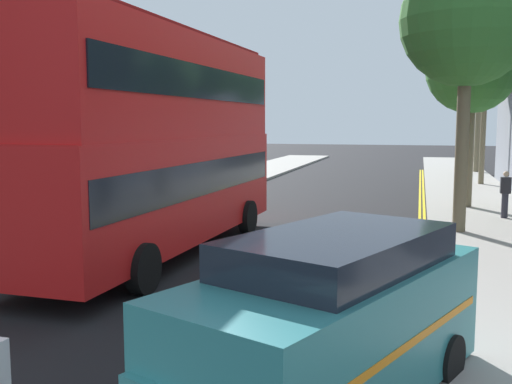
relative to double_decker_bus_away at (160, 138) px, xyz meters
name	(u,v)px	position (x,y,z in m)	size (l,w,h in m)	color
sidewalk_right	(500,238)	(8.72, 4.34, -2.96)	(4.00, 80.00, 0.14)	#9E9991
sidewalk_left	(102,219)	(-4.28, 4.34, -2.96)	(4.00, 80.00, 0.14)	#9E9991
kerb_line_outer	(426,250)	(6.62, 2.34, -3.03)	(0.10, 56.00, 0.01)	yellow
kerb_line_inner	(419,250)	(6.46, 2.34, -3.03)	(0.10, 56.00, 0.01)	yellow
double_decker_bus_away	(160,138)	(0.00, 0.00, 0.00)	(3.04, 10.88, 5.64)	red
taxi_minivan	(328,323)	(5.40, -7.17, -1.96)	(3.56, 5.16, 2.12)	teal
pedestrian_far	(505,193)	(9.27, 7.85, -2.04)	(0.34, 0.22, 1.62)	#2D2D38
street_tree_near	(486,63)	(9.59, 19.70, 3.47)	(3.12, 3.12, 7.97)	#6B6047
street_tree_mid	(472,69)	(8.20, 10.44, 2.42)	(3.47, 3.47, 7.09)	#6B6047
street_tree_far	(467,21)	(7.59, 4.77, 3.32)	(3.89, 3.89, 8.20)	#6B6047
street_tree_distant	(480,78)	(10.07, 27.98, 3.28)	(3.34, 3.34, 7.93)	#6B6047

